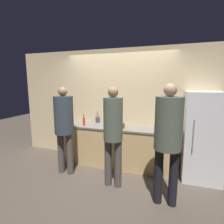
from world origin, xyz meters
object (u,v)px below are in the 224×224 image
object	(u,v)px
bottle_red	(84,121)
refrigerator	(202,136)
person_left	(64,122)
person_center	(113,129)
person_right	(168,133)
bottle_amber	(71,118)
cup_yellow	(69,122)
utensil_crock	(98,120)
fruit_bowl	(118,125)

from	to	relation	value
bottle_red	refrigerator	bearing A→B (deg)	2.79
person_left	bottle_red	distance (m)	0.56
person_left	bottle_red	xyz separation A→B (m)	(0.16, 0.53, -0.08)
refrigerator	person_center	world-z (taller)	person_center
person_right	bottle_amber	xyz separation A→B (m)	(-2.29, 1.16, -0.13)
bottle_amber	cup_yellow	distance (m)	0.25
cup_yellow	bottle_red	bearing A→B (deg)	-6.75
bottle_amber	person_center	bearing A→B (deg)	-34.09
utensil_crock	person_center	bearing A→B (deg)	-55.64
fruit_bowl	person_right	bearing A→B (deg)	-43.23
bottle_red	person_left	bearing A→B (deg)	-107.08
refrigerator	bottle_amber	xyz separation A→B (m)	(-2.91, 0.16, 0.15)
cup_yellow	fruit_bowl	bearing A→B (deg)	0.40
person_left	utensil_crock	world-z (taller)	person_left
refrigerator	fruit_bowl	distance (m)	1.63
person_right	bottle_red	size ratio (longest dim) A/B	7.37
person_center	fruit_bowl	xyz separation A→B (m)	(-0.11, 0.72, -0.10)
person_right	bottle_amber	bearing A→B (deg)	153.09
person_center	bottle_red	world-z (taller)	person_center
fruit_bowl	bottle_red	size ratio (longest dim) A/B	1.10
person_right	refrigerator	bearing A→B (deg)	58.07
person_right	person_left	bearing A→B (deg)	169.65
refrigerator	person_right	bearing A→B (deg)	-121.93
utensil_crock	bottle_amber	bearing A→B (deg)	-170.20
refrigerator	cup_yellow	bearing A→B (deg)	-178.57
person_center	person_right	world-z (taller)	person_right
person_left	person_right	size ratio (longest dim) A/B	0.96
fruit_bowl	cup_yellow	world-z (taller)	fruit_bowl
person_center	bottle_amber	size ratio (longest dim) A/B	7.21
person_center	person_right	bearing A→B (deg)	-13.82
bottle_red	person_right	bearing A→B (deg)	-26.34
person_center	bottle_red	xyz separation A→B (m)	(-0.89, 0.67, -0.06)
bottle_amber	cup_yellow	world-z (taller)	bottle_amber
fruit_bowl	utensil_crock	xyz separation A→B (m)	(-0.62, 0.33, 0.02)
person_left	cup_yellow	xyz separation A→B (m)	(-0.24, 0.58, -0.13)
refrigerator	fruit_bowl	world-z (taller)	refrigerator
refrigerator	person_left	size ratio (longest dim) A/B	0.95
utensil_crock	refrigerator	bearing A→B (deg)	-6.86
person_center	person_left	bearing A→B (deg)	172.65
fruit_bowl	cup_yellow	distance (m)	1.19
refrigerator	utensil_crock	bearing A→B (deg)	173.14
refrigerator	bottle_amber	bearing A→B (deg)	176.95
refrigerator	person_left	world-z (taller)	person_left
refrigerator	bottle_red	distance (m)	2.43
person_right	cup_yellow	size ratio (longest dim) A/B	19.13
fruit_bowl	utensil_crock	distance (m)	0.70
refrigerator	utensil_crock	size ratio (longest dim) A/B	6.10
cup_yellow	bottle_amber	bearing A→B (deg)	112.52
refrigerator	bottle_red	size ratio (longest dim) A/B	6.78
person_left	fruit_bowl	size ratio (longest dim) A/B	6.48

